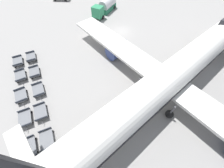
% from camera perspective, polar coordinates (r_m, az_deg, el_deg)
% --- Properties ---
extents(ground_plane, '(500.00, 500.00, 0.00)m').
position_cam_1_polar(ground_plane, '(33.69, 3.93, 20.94)').
color(ground_plane, gray).
extents(airplane, '(42.00, 45.69, 12.88)m').
position_cam_1_polar(airplane, '(20.81, 24.24, 3.56)').
color(airplane, white).
rests_on(airplane, ground_plane).
extents(fuel_tanker_primary, '(5.62, 8.85, 3.26)m').
position_cam_1_polar(fuel_tanker_primary, '(41.25, -2.68, 29.53)').
color(fuel_tanker_primary, '#2D8C5B').
rests_on(fuel_tanker_primary, ground_plane).
extents(baggage_dolly_row_near_col_a, '(3.25, 2.10, 0.92)m').
position_cam_1_polar(baggage_dolly_row_near_col_a, '(30.43, -34.52, 7.74)').
color(baggage_dolly_row_near_col_a, slate).
rests_on(baggage_dolly_row_near_col_a, ground_plane).
extents(baggage_dolly_row_near_col_b, '(3.25, 1.99, 0.92)m').
position_cam_1_polar(baggage_dolly_row_near_col_b, '(27.46, -33.74, 2.87)').
color(baggage_dolly_row_near_col_b, slate).
rests_on(baggage_dolly_row_near_col_b, ground_plane).
extents(baggage_dolly_row_near_col_c, '(3.24, 1.95, 0.92)m').
position_cam_1_polar(baggage_dolly_row_near_col_c, '(24.64, -33.60, -4.03)').
color(baggage_dolly_row_near_col_c, slate).
rests_on(baggage_dolly_row_near_col_c, ground_plane).
extents(baggage_dolly_row_near_col_d, '(3.26, 2.12, 0.92)m').
position_cam_1_polar(baggage_dolly_row_near_col_d, '(22.19, -32.43, -11.97)').
color(baggage_dolly_row_near_col_d, slate).
rests_on(baggage_dolly_row_near_col_d, ground_plane).
extents(baggage_dolly_row_near_col_e, '(3.25, 2.07, 0.92)m').
position_cam_1_polar(baggage_dolly_row_near_col_e, '(20.32, -31.23, -21.71)').
color(baggage_dolly_row_near_col_e, slate).
rests_on(baggage_dolly_row_near_col_e, ground_plane).
extents(baggage_dolly_row_mid_a_col_a, '(3.26, 2.14, 0.92)m').
position_cam_1_polar(baggage_dolly_row_mid_a_col_a, '(30.09, -30.59, 9.60)').
color(baggage_dolly_row_mid_a_col_a, slate).
rests_on(baggage_dolly_row_mid_a_col_a, ground_plane).
extents(baggage_dolly_row_mid_a_col_b, '(3.26, 2.11, 0.92)m').
position_cam_1_polar(baggage_dolly_row_mid_a_col_b, '(26.84, -29.51, 4.33)').
color(baggage_dolly_row_mid_a_col_b, slate).
rests_on(baggage_dolly_row_mid_a_col_b, ground_plane).
extents(baggage_dolly_row_mid_a_col_c, '(3.25, 2.05, 0.92)m').
position_cam_1_polar(baggage_dolly_row_mid_a_col_c, '(23.97, -28.28, -2.18)').
color(baggage_dolly_row_mid_a_col_c, slate).
rests_on(baggage_dolly_row_mid_a_col_c, ground_plane).
extents(baggage_dolly_row_mid_a_col_d, '(3.26, 2.12, 0.92)m').
position_cam_1_polar(baggage_dolly_row_mid_a_col_d, '(21.64, -27.53, -10.25)').
color(baggage_dolly_row_mid_a_col_d, slate).
rests_on(baggage_dolly_row_mid_a_col_d, ground_plane).
extents(baggage_dolly_row_mid_a_col_e, '(3.26, 2.18, 0.92)m').
position_cam_1_polar(baggage_dolly_row_mid_a_col_e, '(19.70, -25.50, -20.12)').
color(baggage_dolly_row_mid_a_col_e, slate).
rests_on(baggage_dolly_row_mid_a_col_e, ground_plane).
extents(stand_guidance_stripe, '(0.96, 24.50, 0.01)m').
position_cam_1_polar(stand_guidance_stripe, '(19.02, 3.12, -17.20)').
color(stand_guidance_stripe, yellow).
rests_on(stand_guidance_stripe, ground_plane).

